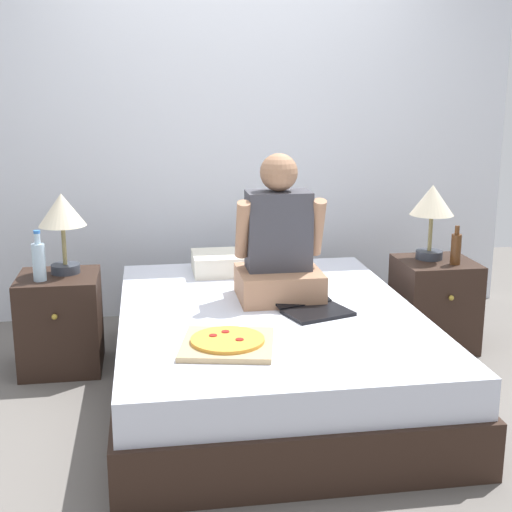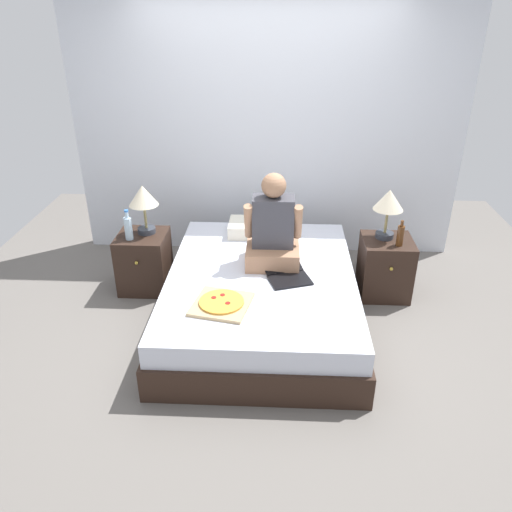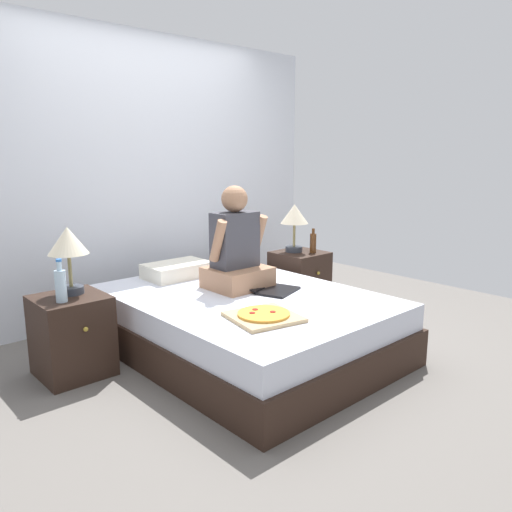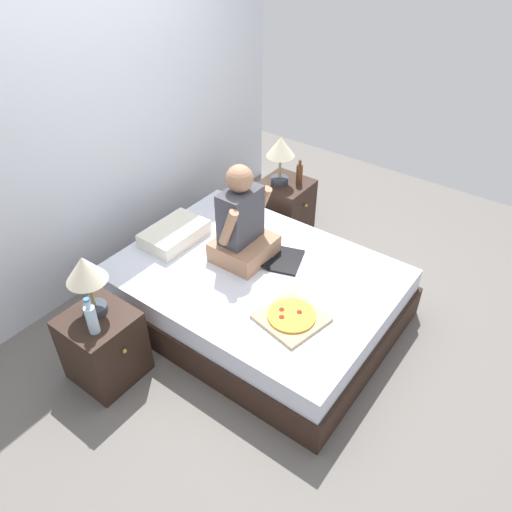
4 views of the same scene
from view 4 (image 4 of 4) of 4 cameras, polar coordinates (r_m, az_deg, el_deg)
ground_plane at (r=4.07m, az=-0.02°, el=-6.48°), size 5.85×5.85×0.00m
wall_back at (r=4.24m, az=-16.00°, el=14.25°), size 3.85×0.12×2.50m
bed at (r=3.92m, az=-0.02°, el=-4.20°), size 1.56×2.10×0.44m
nightstand_left at (r=3.61m, az=-17.00°, el=-9.82°), size 0.44×0.47×0.54m
lamp_on_left_nightstand at (r=3.26m, az=-18.90°, el=-1.86°), size 0.26×0.26×0.45m
water_bottle at (r=3.26m, az=-18.27°, el=-6.80°), size 0.07×0.07×0.28m
nightstand_right at (r=4.84m, az=3.30°, el=5.58°), size 0.44×0.47×0.54m
lamp_on_right_nightstand at (r=4.55m, az=2.82°, el=12.00°), size 0.26×0.26×0.45m
beer_bottle at (r=4.66m, az=4.98°, el=9.37°), size 0.06×0.06×0.23m
pillow at (r=4.11m, az=-9.30°, el=2.52°), size 0.52×0.34×0.12m
person_seated at (r=3.75m, az=-1.59°, el=3.52°), size 0.47×0.40×0.78m
laptop at (r=3.87m, az=2.52°, el=-0.18°), size 0.43×0.49×0.07m
pizza_box at (r=3.39m, az=4.07°, el=-6.97°), size 0.47×0.47×0.05m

